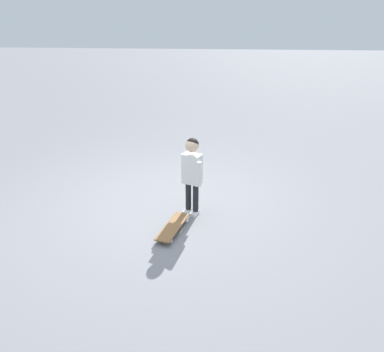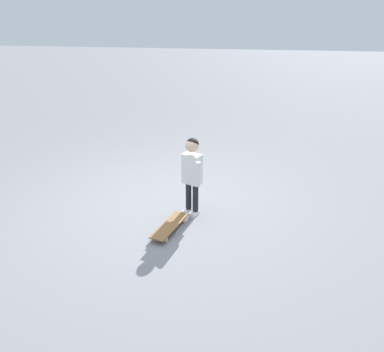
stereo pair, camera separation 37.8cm
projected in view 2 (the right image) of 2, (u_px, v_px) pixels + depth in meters
ground_plane at (159, 204)px, 5.12m from camera, size 50.00×50.00×0.00m
child_person at (192, 168)px, 4.62m from camera, size 0.33×0.29×1.06m
skateboard at (170, 226)px, 4.48m from camera, size 0.71×0.36×0.07m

